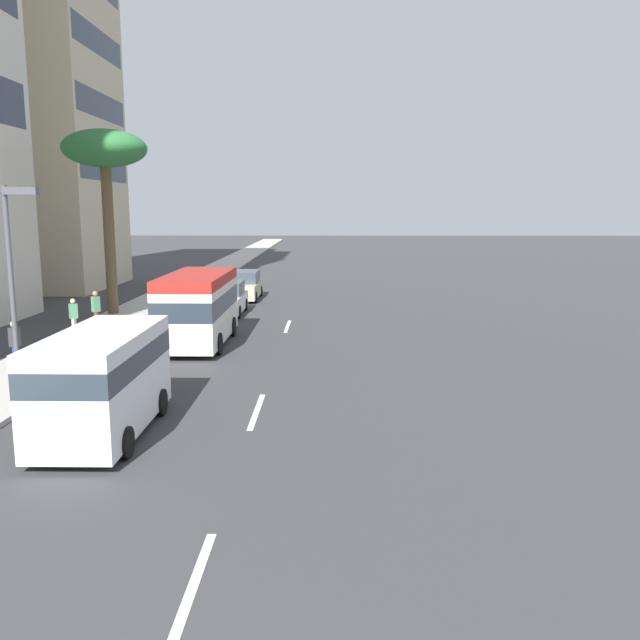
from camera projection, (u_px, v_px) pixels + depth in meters
The scene contains 15 objects.
ground_plane at pixel (293, 312), 35.26m from camera, with size 198.00×198.00×0.00m, color #38383A.
sidewalk_right at pixel (144, 310), 35.38m from camera, with size 162.00×3.40×0.15m, color #B2ADA3.
lane_stripe_near at pixel (192, 588), 9.66m from camera, with size 3.20×0.16×0.01m, color silver.
lane_stripe_mid at pixel (257, 411), 18.05m from camera, with size 3.20×0.16×0.01m, color silver.
lane_stripe_far at pixel (288, 326), 30.99m from camera, with size 3.20×0.16×0.01m, color silver.
car_lead at pixel (244, 286), 40.24m from camera, with size 4.77×1.96×1.71m.
car_second at pixel (226, 299), 34.53m from camera, with size 4.21×1.90×1.68m.
van_third at pixel (103, 377), 15.98m from camera, with size 5.14×2.16×2.56m.
minibus_fourth at pixel (198, 306), 26.60m from camera, with size 6.33×2.44×2.91m.
pedestrian_near_lamp at pixel (96, 309), 28.87m from camera, with size 0.39×0.38×1.77m.
pedestrian_mid_block at pixel (15, 343), 21.94m from camera, with size 0.38×0.32×1.66m.
pedestrian_by_tree at pixel (74, 316), 27.58m from camera, with size 0.37×0.39×1.62m.
palm_tree at pixel (105, 154), 32.58m from camera, with size 4.12×4.12×9.20m.
street_lamp at pixel (15, 268), 17.93m from camera, with size 0.24×0.97×5.95m.
office_tower_far at pixel (4, 31), 43.56m from camera, with size 10.09×12.57×34.10m.
Camera 1 is at (-3.30, -2.02, 5.50)m, focal length 36.97 mm.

